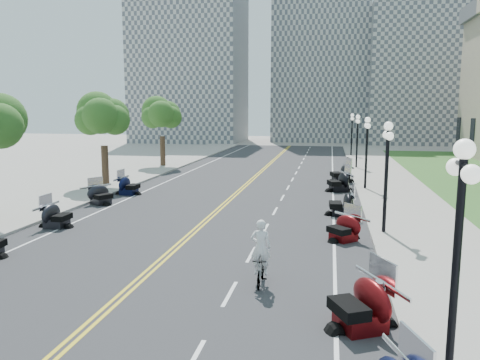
# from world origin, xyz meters

# --- Properties ---
(ground) EXTENTS (160.00, 160.00, 0.00)m
(ground) POSITION_xyz_m (0.00, 0.00, 0.00)
(ground) COLOR gray
(road) EXTENTS (16.00, 90.00, 0.01)m
(road) POSITION_xyz_m (0.00, 10.00, 0.00)
(road) COLOR #333335
(road) RESTS_ON ground
(centerline_yellow_a) EXTENTS (0.12, 90.00, 0.00)m
(centerline_yellow_a) POSITION_xyz_m (-0.12, 10.00, 0.01)
(centerline_yellow_a) COLOR yellow
(centerline_yellow_a) RESTS_ON road
(centerline_yellow_b) EXTENTS (0.12, 90.00, 0.00)m
(centerline_yellow_b) POSITION_xyz_m (0.12, 10.00, 0.01)
(centerline_yellow_b) COLOR yellow
(centerline_yellow_b) RESTS_ON road
(edge_line_north) EXTENTS (0.12, 90.00, 0.00)m
(edge_line_north) POSITION_xyz_m (6.40, 10.00, 0.01)
(edge_line_north) COLOR white
(edge_line_north) RESTS_ON road
(edge_line_south) EXTENTS (0.12, 90.00, 0.00)m
(edge_line_south) POSITION_xyz_m (-6.40, 10.00, 0.01)
(edge_line_south) COLOR white
(edge_line_south) RESTS_ON road
(lane_dash_5) EXTENTS (0.12, 2.00, 0.00)m
(lane_dash_5) POSITION_xyz_m (3.20, -4.00, 0.01)
(lane_dash_5) COLOR white
(lane_dash_5) RESTS_ON road
(lane_dash_6) EXTENTS (0.12, 2.00, 0.00)m
(lane_dash_6) POSITION_xyz_m (3.20, 0.00, 0.01)
(lane_dash_6) COLOR white
(lane_dash_6) RESTS_ON road
(lane_dash_7) EXTENTS (0.12, 2.00, 0.00)m
(lane_dash_7) POSITION_xyz_m (3.20, 4.00, 0.01)
(lane_dash_7) COLOR white
(lane_dash_7) RESTS_ON road
(lane_dash_8) EXTENTS (0.12, 2.00, 0.00)m
(lane_dash_8) POSITION_xyz_m (3.20, 8.00, 0.01)
(lane_dash_8) COLOR white
(lane_dash_8) RESTS_ON road
(lane_dash_9) EXTENTS (0.12, 2.00, 0.00)m
(lane_dash_9) POSITION_xyz_m (3.20, 12.00, 0.01)
(lane_dash_9) COLOR white
(lane_dash_9) RESTS_ON road
(lane_dash_10) EXTENTS (0.12, 2.00, 0.00)m
(lane_dash_10) POSITION_xyz_m (3.20, 16.00, 0.01)
(lane_dash_10) COLOR white
(lane_dash_10) RESTS_ON road
(lane_dash_11) EXTENTS (0.12, 2.00, 0.00)m
(lane_dash_11) POSITION_xyz_m (3.20, 20.00, 0.01)
(lane_dash_11) COLOR white
(lane_dash_11) RESTS_ON road
(lane_dash_12) EXTENTS (0.12, 2.00, 0.00)m
(lane_dash_12) POSITION_xyz_m (3.20, 24.00, 0.01)
(lane_dash_12) COLOR white
(lane_dash_12) RESTS_ON road
(lane_dash_13) EXTENTS (0.12, 2.00, 0.00)m
(lane_dash_13) POSITION_xyz_m (3.20, 28.00, 0.01)
(lane_dash_13) COLOR white
(lane_dash_13) RESTS_ON road
(lane_dash_14) EXTENTS (0.12, 2.00, 0.00)m
(lane_dash_14) POSITION_xyz_m (3.20, 32.00, 0.01)
(lane_dash_14) COLOR white
(lane_dash_14) RESTS_ON road
(lane_dash_15) EXTENTS (0.12, 2.00, 0.00)m
(lane_dash_15) POSITION_xyz_m (3.20, 36.00, 0.01)
(lane_dash_15) COLOR white
(lane_dash_15) RESTS_ON road
(lane_dash_16) EXTENTS (0.12, 2.00, 0.00)m
(lane_dash_16) POSITION_xyz_m (3.20, 40.00, 0.01)
(lane_dash_16) COLOR white
(lane_dash_16) RESTS_ON road
(lane_dash_17) EXTENTS (0.12, 2.00, 0.00)m
(lane_dash_17) POSITION_xyz_m (3.20, 44.00, 0.01)
(lane_dash_17) COLOR white
(lane_dash_17) RESTS_ON road
(lane_dash_18) EXTENTS (0.12, 2.00, 0.00)m
(lane_dash_18) POSITION_xyz_m (3.20, 48.00, 0.01)
(lane_dash_18) COLOR white
(lane_dash_18) RESTS_ON road
(lane_dash_19) EXTENTS (0.12, 2.00, 0.00)m
(lane_dash_19) POSITION_xyz_m (3.20, 52.00, 0.01)
(lane_dash_19) COLOR white
(lane_dash_19) RESTS_ON road
(sidewalk_north) EXTENTS (5.00, 90.00, 0.15)m
(sidewalk_north) POSITION_xyz_m (10.50, 10.00, 0.07)
(sidewalk_north) COLOR #9E9991
(sidewalk_north) RESTS_ON ground
(sidewalk_south) EXTENTS (5.00, 90.00, 0.15)m
(sidewalk_south) POSITION_xyz_m (-10.50, 10.00, 0.07)
(sidewalk_south) COLOR #9E9991
(sidewalk_south) RESTS_ON ground
(distant_block_a) EXTENTS (18.00, 14.00, 26.00)m
(distant_block_a) POSITION_xyz_m (-18.00, 62.00, 13.00)
(distant_block_a) COLOR gray
(distant_block_a) RESTS_ON ground
(distant_block_b) EXTENTS (16.00, 12.00, 30.00)m
(distant_block_b) POSITION_xyz_m (4.00, 68.00, 15.00)
(distant_block_b) COLOR gray
(distant_block_b) RESTS_ON ground
(distant_block_c) EXTENTS (20.00, 14.00, 22.00)m
(distant_block_c) POSITION_xyz_m (22.00, 65.00, 11.00)
(distant_block_c) COLOR gray
(distant_block_c) RESTS_ON ground
(street_lamp_1) EXTENTS (0.50, 1.20, 4.90)m
(street_lamp_1) POSITION_xyz_m (8.60, -8.00, 2.60)
(street_lamp_1) COLOR black
(street_lamp_1) RESTS_ON sidewalk_north
(street_lamp_2) EXTENTS (0.50, 1.20, 4.90)m
(street_lamp_2) POSITION_xyz_m (8.60, 4.00, 2.60)
(street_lamp_2) COLOR black
(street_lamp_2) RESTS_ON sidewalk_north
(street_lamp_3) EXTENTS (0.50, 1.20, 4.90)m
(street_lamp_3) POSITION_xyz_m (8.60, 16.00, 2.60)
(street_lamp_3) COLOR black
(street_lamp_3) RESTS_ON sidewalk_north
(street_lamp_4) EXTENTS (0.50, 1.20, 4.90)m
(street_lamp_4) POSITION_xyz_m (8.60, 28.00, 2.60)
(street_lamp_4) COLOR black
(street_lamp_4) RESTS_ON sidewalk_north
(street_lamp_5) EXTENTS (0.50, 1.20, 4.90)m
(street_lamp_5) POSITION_xyz_m (8.60, 40.00, 2.60)
(street_lamp_5) COLOR black
(street_lamp_5) RESTS_ON sidewalk_north
(tree_3) EXTENTS (4.80, 4.80, 9.20)m
(tree_3) POSITION_xyz_m (-10.00, 14.00, 4.75)
(tree_3) COLOR #235619
(tree_3) RESTS_ON sidewalk_south
(tree_4) EXTENTS (4.80, 4.80, 9.20)m
(tree_4) POSITION_xyz_m (-10.00, 26.00, 4.75)
(tree_4) COLOR #235619
(tree_4) RESTS_ON sidewalk_south
(motorcycle_n_4) EXTENTS (2.87, 2.87, 1.49)m
(motorcycle_n_4) POSITION_xyz_m (7.00, -5.61, 0.75)
(motorcycle_n_4) COLOR #590A0C
(motorcycle_n_4) RESTS_ON road
(motorcycle_n_6) EXTENTS (2.54, 2.54, 1.26)m
(motorcycle_n_6) POSITION_xyz_m (6.79, 2.70, 0.63)
(motorcycle_n_6) COLOR #590A0C
(motorcycle_n_6) RESTS_ON road
(motorcycle_n_7) EXTENTS (2.15, 2.15, 1.42)m
(motorcycle_n_7) POSITION_xyz_m (6.81, 7.61, 0.71)
(motorcycle_n_7) COLOR black
(motorcycle_n_7) RESTS_ON road
(motorcycle_n_9) EXTENTS (2.70, 2.70, 1.50)m
(motorcycle_n_9) POSITION_xyz_m (6.78, 15.10, 0.75)
(motorcycle_n_9) COLOR black
(motorcycle_n_9) RESTS_ON road
(motorcycle_n_10) EXTENTS (2.74, 2.74, 1.56)m
(motorcycle_n_10) POSITION_xyz_m (6.98, 19.27, 0.78)
(motorcycle_n_10) COLOR black
(motorcycle_n_10) RESTS_ON road
(motorcycle_s_6) EXTENTS (1.85, 1.85, 1.29)m
(motorcycle_s_6) POSITION_xyz_m (-6.71, 2.43, 0.64)
(motorcycle_s_6) COLOR black
(motorcycle_s_6) RESTS_ON road
(motorcycle_s_7) EXTENTS (2.51, 2.51, 1.29)m
(motorcycle_s_7) POSITION_xyz_m (-7.26, 7.93, 0.64)
(motorcycle_s_7) COLOR black
(motorcycle_s_7) RESTS_ON road
(motorcycle_s_8) EXTENTS (1.98, 1.98, 1.35)m
(motorcycle_s_8) POSITION_xyz_m (-6.97, 11.26, 0.67)
(motorcycle_s_8) COLOR black
(motorcycle_s_8) RESTS_ON road
(bicycle) EXTENTS (0.49, 1.60, 0.96)m
(bicycle) POSITION_xyz_m (4.02, -3.07, 0.48)
(bicycle) COLOR #A51414
(bicycle) RESTS_ON road
(cyclist_rider) EXTENTS (0.67, 0.44, 1.82)m
(cyclist_rider) POSITION_xyz_m (4.02, -3.07, 1.87)
(cyclist_rider) COLOR silver
(cyclist_rider) RESTS_ON bicycle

